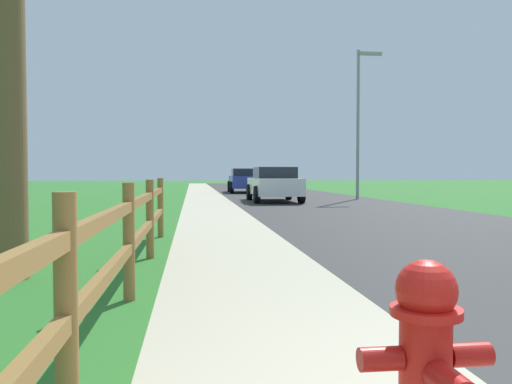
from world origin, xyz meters
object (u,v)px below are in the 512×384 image
Objects in this scene: fire_hydrant at (427,358)px; street_lamp at (360,112)px; parked_suv_white at (274,184)px; parked_car_blue at (245,180)px.

fire_hydrant is 0.12× the size of street_lamp.
parked_suv_white is at bearing 82.63° from fire_hydrant.
parked_car_blue is (2.34, 29.92, 0.32)m from fire_hydrant.
parked_car_blue is 0.68× the size of street_lamp.
parked_suv_white is 10.52m from parked_car_blue.
parked_car_blue reaches higher than fire_hydrant.
street_lamp is (4.43, -9.10, 3.28)m from parked_car_blue.
parked_car_blue reaches higher than parked_suv_white.
parked_suv_white reaches higher than fire_hydrant.
fire_hydrant is 30.01m from parked_car_blue.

